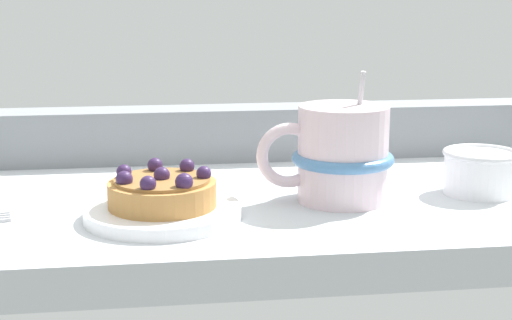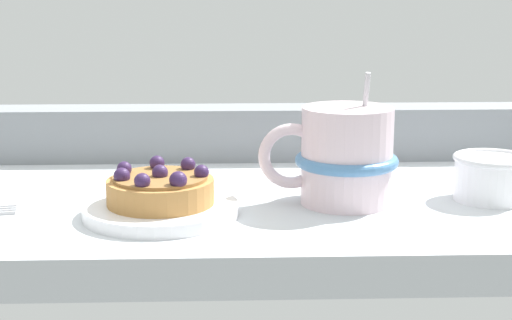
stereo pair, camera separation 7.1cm
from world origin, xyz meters
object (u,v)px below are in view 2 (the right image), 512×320
at_px(raspberry_tart, 160,189).
at_px(sugar_bowl, 492,176).
at_px(dessert_plate, 161,210).
at_px(coffee_mug, 344,156).

xyz_separation_m(raspberry_tart, sugar_bowl, (0.31, 0.04, -0.00)).
relative_size(dessert_plate, coffee_mug, 1.06).
bearing_deg(coffee_mug, raspberry_tart, -167.73).
height_order(coffee_mug, sugar_bowl, coffee_mug).
bearing_deg(sugar_bowl, raspberry_tart, -172.25).
xyz_separation_m(coffee_mug, sugar_bowl, (0.14, 0.01, -0.02)).
bearing_deg(sugar_bowl, dessert_plate, -172.28).
distance_m(dessert_plate, raspberry_tart, 0.02).
xyz_separation_m(dessert_plate, raspberry_tart, (-0.00, -0.00, 0.02)).
height_order(dessert_plate, raspberry_tart, raspberry_tart).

